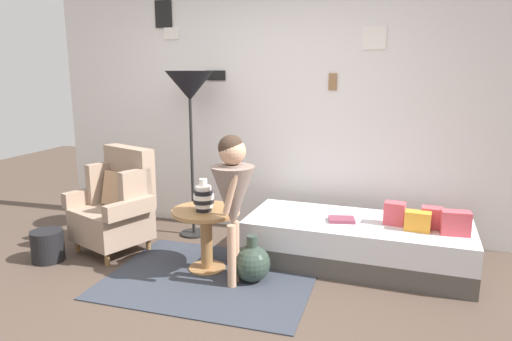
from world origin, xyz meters
The scene contains 16 objects.
ground_plane centered at (0.00, 0.00, 0.00)m, with size 12.00×12.00×0.00m, color #4C3D33.
gallery_wall centered at (0.00, 1.95, 1.30)m, with size 4.80×0.12×2.60m.
rug centered at (-0.13, 0.59, 0.01)m, with size 1.67×1.30×0.01m, color #333842.
armchair centered at (-1.21, 0.92, 0.44)m, with size 0.88×0.78×0.97m.
daybed centered at (0.99, 1.23, 0.20)m, with size 1.94×0.89×0.40m.
pillow_head centered at (1.75, 1.10, 0.50)m, with size 0.22×0.12×0.19m, color #D64C56.
pillow_mid centered at (1.58, 1.22, 0.49)m, with size 0.17×0.12×0.17m, color #D64C56.
pillow_back centered at (1.47, 1.12, 0.48)m, with size 0.20×0.12×0.16m, color orange.
pillow_extra centered at (1.29, 1.22, 0.50)m, with size 0.17×0.12×0.19m, color #D64C56.
side_table centered at (-0.23, 0.74, 0.38)m, with size 0.57×0.57×0.53m.
vase_striped centered at (-0.23, 0.70, 0.65)m, with size 0.17×0.17×0.27m.
floor_lamp centered at (-0.70, 1.50, 1.48)m, with size 0.47×0.47×1.67m.
person_child centered at (0.09, 0.53, 0.78)m, with size 0.34×0.34×1.20m.
book_on_daybed centered at (0.86, 1.17, 0.42)m, with size 0.22×0.16×0.03m, color #81394C.
demijohn_near centered at (0.21, 0.64, 0.16)m, with size 0.30×0.30×0.39m.
magazine_basket centered at (-1.66, 0.50, 0.14)m, with size 0.28×0.28×0.28m, color black.
Camera 1 is at (1.25, -2.66, 1.66)m, focal length 32.21 mm.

